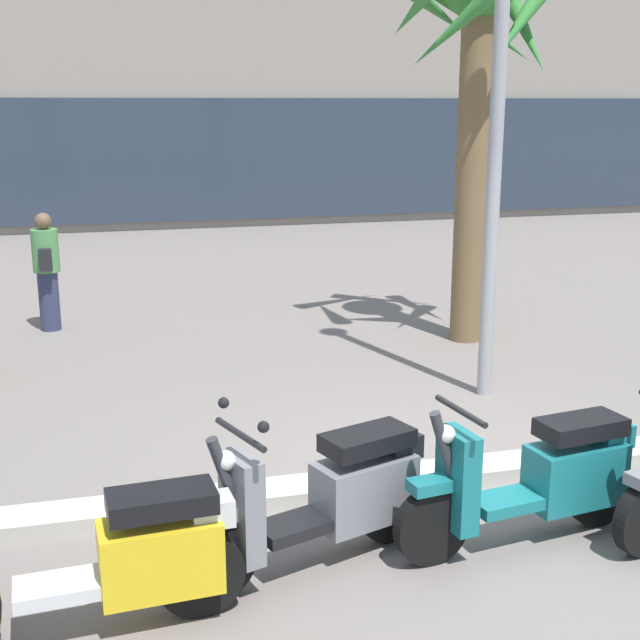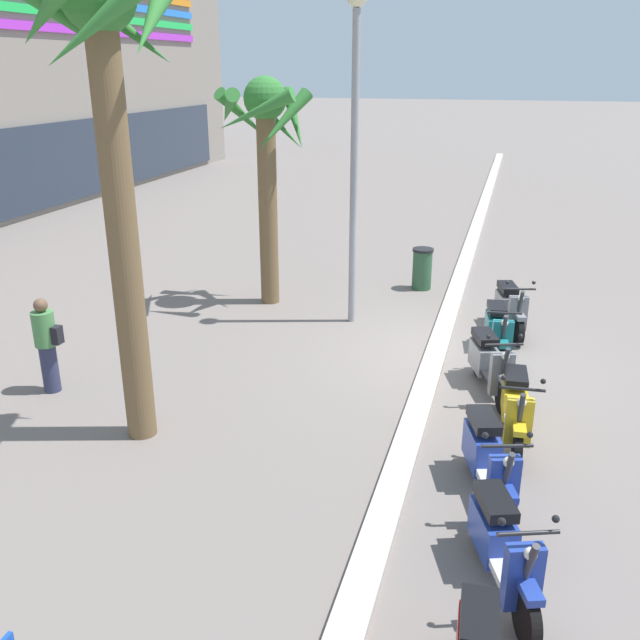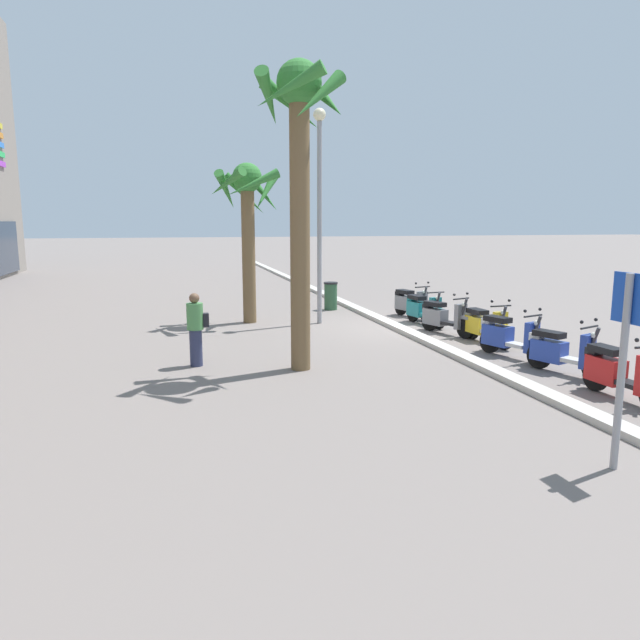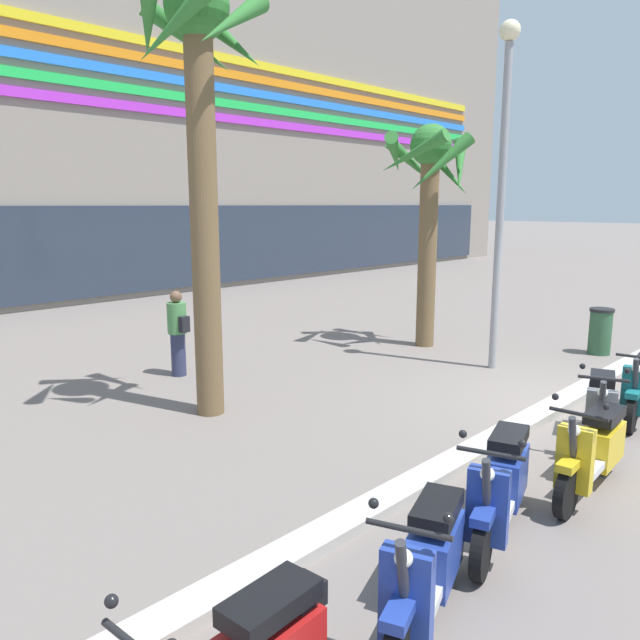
# 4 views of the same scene
# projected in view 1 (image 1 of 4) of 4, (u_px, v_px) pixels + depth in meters

# --- Properties ---
(ground_plane) EXTENTS (200.00, 200.00, 0.00)m
(ground_plane) POSITION_uv_depth(u_px,v_px,m) (453.00, 491.00, 6.64)
(ground_plane) COLOR slate
(curb_strip) EXTENTS (60.00, 0.36, 0.12)m
(curb_strip) POSITION_uv_depth(u_px,v_px,m) (445.00, 474.00, 6.79)
(curb_strip) COLOR #BCB7AD
(curb_strip) RESTS_ON ground
(scooter_yellow_far_back) EXTENTS (1.86, 0.56, 1.17)m
(scooter_yellow_far_back) POSITION_uv_depth(u_px,v_px,m) (106.00, 560.00, 4.78)
(scooter_yellow_far_back) COLOR black
(scooter_yellow_far_back) RESTS_ON ground
(scooter_grey_mid_front) EXTENTS (1.77, 0.83, 1.17)m
(scooter_grey_mid_front) POSITION_uv_depth(u_px,v_px,m) (328.00, 497.00, 5.52)
(scooter_grey_mid_front) COLOR black
(scooter_grey_mid_front) RESTS_ON ground
(scooter_teal_gap_after_mid) EXTENTS (1.86, 0.63, 1.04)m
(scooter_teal_gap_after_mid) POSITION_uv_depth(u_px,v_px,m) (540.00, 478.00, 5.82)
(scooter_teal_gap_after_mid) COLOR black
(scooter_teal_gap_after_mid) RESTS_ON ground
(palm_tree_near_sign) EXTENTS (2.09, 2.15, 4.67)m
(palm_tree_near_sign) POSITION_uv_depth(u_px,v_px,m) (475.00, 55.00, 10.05)
(palm_tree_near_sign) COLOR brown
(palm_tree_near_sign) RESTS_ON ground
(pedestrian_strolling_near_curb) EXTENTS (0.34, 0.45, 1.54)m
(pedestrian_strolling_near_curb) POSITION_uv_depth(u_px,v_px,m) (47.00, 269.00, 11.15)
(pedestrian_strolling_near_curb) COLOR #2D3351
(pedestrian_strolling_near_curb) RESTS_ON ground
(street_lamp) EXTENTS (0.36, 0.36, 6.14)m
(street_lamp) POSITION_uv_depth(u_px,v_px,m) (502.00, 4.00, 7.93)
(street_lamp) COLOR #939399
(street_lamp) RESTS_ON ground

